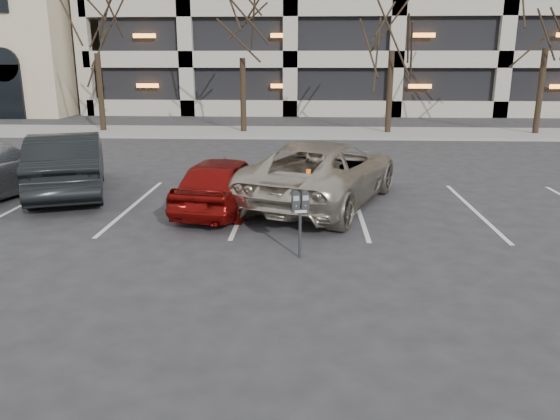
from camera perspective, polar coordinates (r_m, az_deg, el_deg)
name	(u,v)px	position (r m, az deg, el deg)	size (l,w,h in m)	color
ground	(299,237)	(11.25, 2.05, -2.87)	(140.00, 140.00, 0.00)	#28282B
sidewalk	(305,133)	(26.90, 2.62, 8.08)	(80.00, 4.00, 0.12)	gray
stall_lines	(245,207)	(13.54, -3.72, 0.33)	(16.90, 5.20, 0.00)	silver
tree_a	(93,2)	(28.65, -19.00, 19.87)	(3.71, 3.71, 8.44)	black
tree_b	(242,9)	(26.95, -4.03, 20.20)	(3.50, 3.50, 7.96)	black
parking_meter	(300,208)	(9.84, 2.13, 0.24)	(0.34, 0.19, 1.25)	black
suv_silver	(322,172)	(13.73, 4.44, 3.95)	(4.58, 6.36, 1.61)	#BBB09F
car_red	(223,183)	(13.18, -5.93, 2.84)	(1.59, 3.94, 1.34)	maroon
car_dark	(67,163)	(15.79, -21.33, 4.56)	(1.76, 5.05, 1.66)	black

